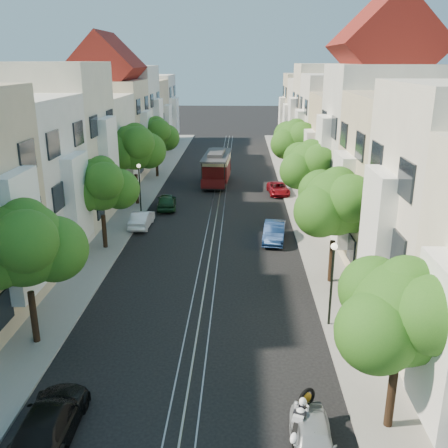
# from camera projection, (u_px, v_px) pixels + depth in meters

# --- Properties ---
(ground) EXTENTS (200.00, 200.00, 0.00)m
(ground) POSITION_uv_depth(u_px,v_px,m) (220.00, 197.00, 47.13)
(ground) COLOR black
(ground) RESTS_ON ground
(sidewalk_east) EXTENTS (2.50, 80.00, 0.12)m
(sidewalk_east) POSITION_uv_depth(u_px,v_px,m) (296.00, 197.00, 46.88)
(sidewalk_east) COLOR gray
(sidewalk_east) RESTS_ON ground
(sidewalk_west) EXTENTS (2.50, 80.00, 0.12)m
(sidewalk_west) POSITION_uv_depth(u_px,v_px,m) (143.00, 195.00, 47.34)
(sidewalk_west) COLOR gray
(sidewalk_west) RESTS_ON ground
(rail_left) EXTENTS (0.06, 80.00, 0.02)m
(rail_left) POSITION_uv_depth(u_px,v_px,m) (214.00, 196.00, 47.14)
(rail_left) COLOR gray
(rail_left) RESTS_ON ground
(rail_slot) EXTENTS (0.06, 80.00, 0.02)m
(rail_slot) POSITION_uv_depth(u_px,v_px,m) (220.00, 196.00, 47.12)
(rail_slot) COLOR gray
(rail_slot) RESTS_ON ground
(rail_right) EXTENTS (0.06, 80.00, 0.02)m
(rail_right) POSITION_uv_depth(u_px,v_px,m) (225.00, 196.00, 47.11)
(rail_right) COLOR gray
(rail_right) RESTS_ON ground
(lane_line) EXTENTS (0.08, 80.00, 0.01)m
(lane_line) POSITION_uv_depth(u_px,v_px,m) (220.00, 196.00, 47.13)
(lane_line) COLOR tan
(lane_line) RESTS_ON ground
(townhouses_east) EXTENTS (7.75, 72.00, 12.00)m
(townhouses_east) POSITION_uv_depth(u_px,v_px,m) (350.00, 142.00, 45.05)
(townhouses_east) COLOR beige
(townhouses_east) RESTS_ON ground
(townhouses_west) EXTENTS (7.75, 72.00, 11.76)m
(townhouses_west) POSITION_uv_depth(u_px,v_px,m) (91.00, 142.00, 45.84)
(townhouses_west) COLOR silver
(townhouses_west) RESTS_ON ground
(tree_e_a) EXTENTS (4.72, 3.87, 6.27)m
(tree_e_a) POSITION_uv_depth(u_px,v_px,m) (403.00, 316.00, 16.06)
(tree_e_a) COLOR black
(tree_e_a) RESTS_ON ground
(tree_e_b) EXTENTS (4.93, 4.08, 6.68)m
(tree_e_b) POSITION_uv_depth(u_px,v_px,m) (337.00, 204.00, 27.35)
(tree_e_b) COLOR black
(tree_e_b) RESTS_ON ground
(tree_e_c) EXTENTS (4.84, 3.99, 6.52)m
(tree_e_c) POSITION_uv_depth(u_px,v_px,m) (310.00, 166.00, 37.84)
(tree_e_c) COLOR black
(tree_e_c) RESTS_ON ground
(tree_e_d) EXTENTS (5.01, 4.16, 6.85)m
(tree_e_d) POSITION_uv_depth(u_px,v_px,m) (296.00, 141.00, 48.20)
(tree_e_d) COLOR black
(tree_e_d) RESTS_ON ground
(tree_w_a) EXTENTS (4.93, 4.08, 6.68)m
(tree_w_a) POSITION_uv_depth(u_px,v_px,m) (26.00, 246.00, 21.17)
(tree_w_a) COLOR black
(tree_w_a) RESTS_ON ground
(tree_w_b) EXTENTS (4.72, 3.87, 6.27)m
(tree_w_b) POSITION_uv_depth(u_px,v_px,m) (102.00, 186.00, 32.67)
(tree_w_b) COLOR black
(tree_w_b) RESTS_ON ground
(tree_w_c) EXTENTS (5.13, 4.28, 7.09)m
(tree_w_c) POSITION_uv_depth(u_px,v_px,m) (135.00, 148.00, 42.90)
(tree_w_c) COLOR black
(tree_w_c) RESTS_ON ground
(tree_w_d) EXTENTS (4.84, 3.99, 6.52)m
(tree_w_d) POSITION_uv_depth(u_px,v_px,m) (156.00, 135.00, 53.50)
(tree_w_d) COLOR black
(tree_w_d) RESTS_ON ground
(lamp_east) EXTENTS (0.32, 0.32, 4.16)m
(lamp_east) POSITION_uv_depth(u_px,v_px,m) (332.00, 272.00, 23.25)
(lamp_east) COLOR black
(lamp_east) RESTS_ON ground
(lamp_west) EXTENTS (0.32, 0.32, 4.16)m
(lamp_west) POSITION_uv_depth(u_px,v_px,m) (139.00, 181.00, 40.75)
(lamp_west) COLOR black
(lamp_west) RESTS_ON ground
(sportbike_rider) EXTENTS (1.02, 1.84, 1.51)m
(sportbike_rider) POSITION_uv_depth(u_px,v_px,m) (301.00, 416.00, 16.77)
(sportbike_rider) COLOR black
(sportbike_rider) RESTS_ON ground
(cable_car) EXTENTS (2.94, 8.21, 3.11)m
(cable_car) POSITION_uv_depth(u_px,v_px,m) (217.00, 166.00, 51.54)
(cable_car) COLOR black
(cable_car) RESTS_ON ground
(parked_car_e_near) EXTENTS (1.38, 3.40, 1.16)m
(parked_car_e_near) POSITION_uv_depth(u_px,v_px,m) (313.00, 441.00, 16.06)
(parked_car_e_near) COLOR #9DA3A8
(parked_car_e_near) RESTS_ON ground
(parked_car_e_mid) EXTENTS (1.90, 4.24, 1.35)m
(parked_car_e_mid) POSITION_uv_depth(u_px,v_px,m) (274.00, 232.00, 35.32)
(parked_car_e_mid) COLOR #0D2044
(parked_car_e_mid) RESTS_ON ground
(parked_car_e_far) EXTENTS (2.17, 4.15, 1.12)m
(parked_car_e_far) POSITION_uv_depth(u_px,v_px,m) (278.00, 189.00, 47.78)
(parked_car_e_far) COLOR maroon
(parked_car_e_far) RESTS_ON ground
(parked_car_w_near) EXTENTS (1.92, 4.53, 1.30)m
(parked_car_w_near) POSITION_uv_depth(u_px,v_px,m) (50.00, 421.00, 16.84)
(parked_car_w_near) COLOR black
(parked_car_w_near) RESTS_ON ground
(parked_car_w_mid) EXTENTS (1.43, 3.86, 1.26)m
(parked_car_w_mid) POSITION_uv_depth(u_px,v_px,m) (142.00, 219.00, 38.33)
(parked_car_w_mid) COLOR white
(parked_car_w_mid) RESTS_ON ground
(parked_car_w_far) EXTENTS (2.03, 4.12, 1.35)m
(parked_car_w_far) POSITION_uv_depth(u_px,v_px,m) (167.00, 201.00, 43.02)
(parked_car_w_far) COLOR #16381E
(parked_car_w_far) RESTS_ON ground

